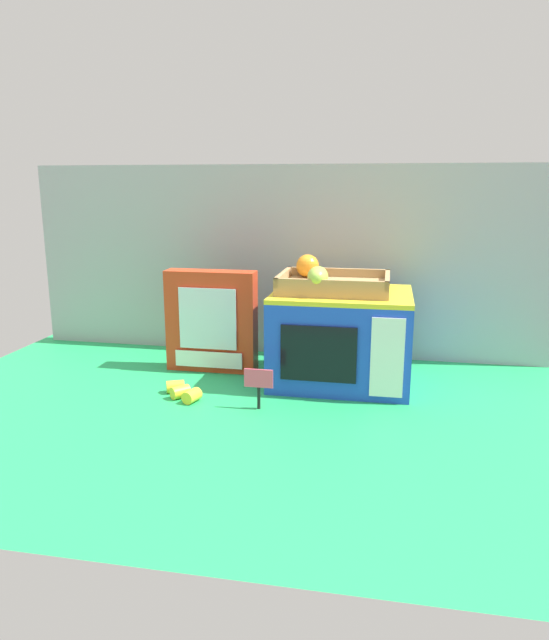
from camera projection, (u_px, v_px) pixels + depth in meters
name	position (u px, v px, depth m)	size (l,w,h in m)	color
ground_plane	(266.00, 377.00, 1.63)	(1.70, 1.70, 0.00)	#219E54
display_back_panel	(283.00, 261.00, 1.81)	(1.61, 0.03, 0.59)	#A0A3A8
toy_microwave	(341.00, 337.00, 1.57)	(0.36, 0.30, 0.25)	blue
food_groups_crate	(329.00, 282.00, 1.55)	(0.29, 0.23, 0.09)	#A37F51
cookie_set_box	(212.00, 321.00, 1.67)	(0.26, 0.07, 0.29)	red
price_sign	(259.00, 383.00, 1.39)	(0.07, 0.01, 0.10)	black
loose_toy_banana	(182.00, 391.00, 1.47)	(0.11, 0.11, 0.03)	yellow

